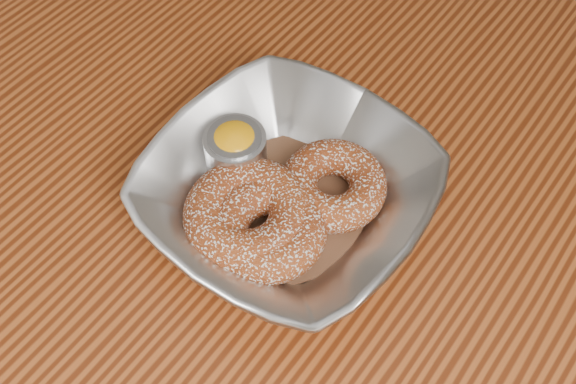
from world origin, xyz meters
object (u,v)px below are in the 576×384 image
Objects in this scene: serving_bowl at (288,193)px; donut_extra at (249,215)px; donut_back at (333,185)px; donut_front at (267,228)px; table at (369,296)px; ramekin at (236,151)px.

donut_extra is (-0.01, -0.04, 0.00)m from serving_bowl.
donut_extra is (-0.04, -0.07, 0.00)m from donut_back.
serving_bowl is 0.04m from donut_front.
serving_bowl is 0.04m from donut_extra.
donut_back is (-0.06, 0.01, 0.12)m from table.
donut_extra is at bearing -118.76° from donut_back.
donut_extra is at bearing 179.61° from donut_front.
donut_front is 0.91× the size of donut_extra.
ramekin is (-0.08, -0.03, 0.01)m from donut_back.
donut_back is 0.09m from ramekin.
table is 0.20m from ramekin.
ramekin is at bearing -162.40° from donut_back.
ramekin reaches higher than donut_back.
donut_front is (0.01, -0.04, -0.00)m from serving_bowl.
table is 0.17m from donut_extra.
table is 0.16m from donut_front.
ramekin is (-0.05, 0.04, 0.01)m from donut_extra.
table is 0.15m from serving_bowl.
table is 12.20× the size of donut_front.
table is at bearing 5.97° from ramekin.
donut_front is at bearing -31.78° from ramekin.
serving_bowl is 2.36× the size of donut_front.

